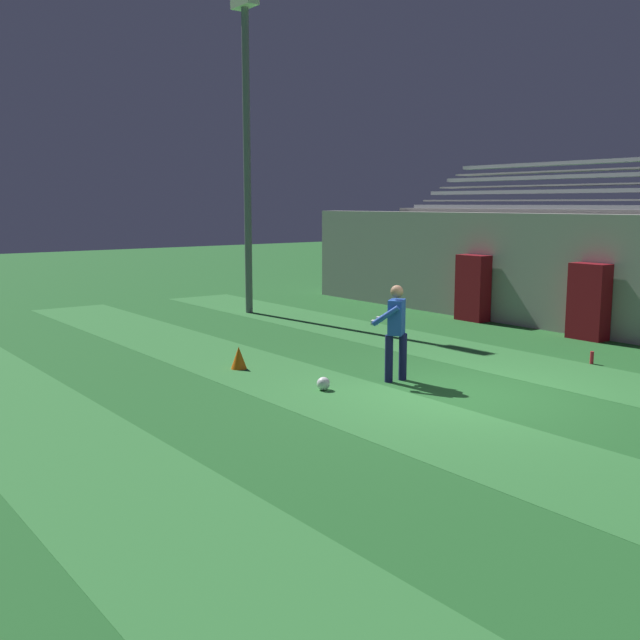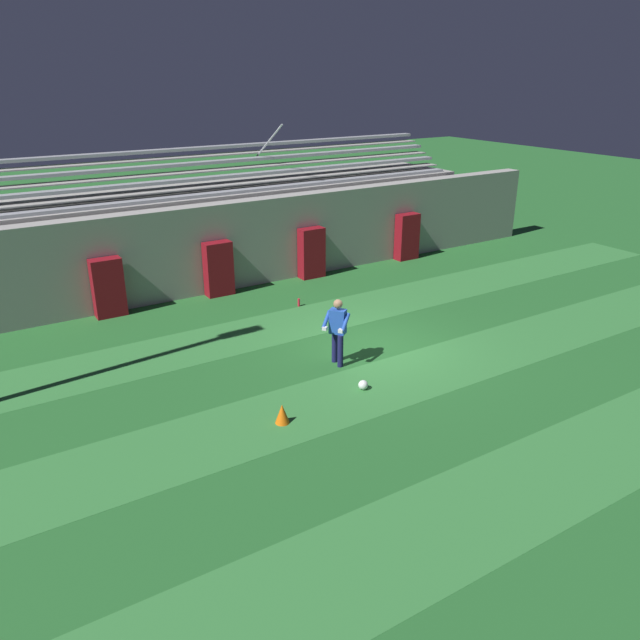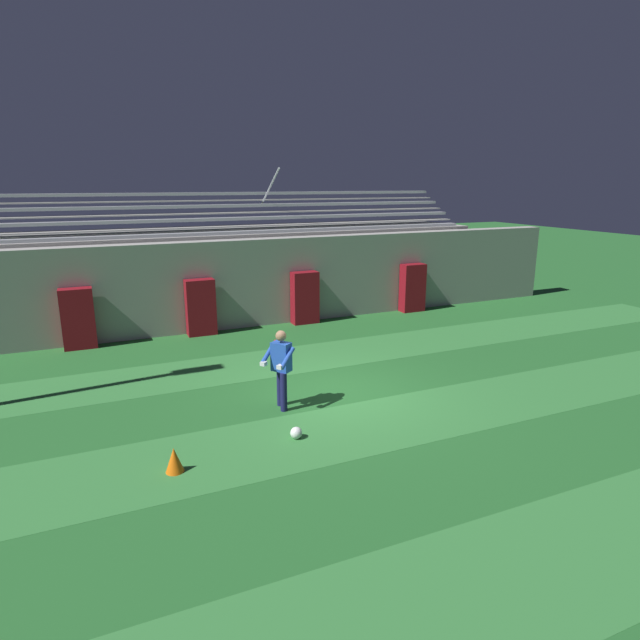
{
  "view_description": "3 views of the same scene",
  "coord_description": "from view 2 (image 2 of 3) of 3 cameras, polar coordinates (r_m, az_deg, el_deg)",
  "views": [
    {
      "loc": [
        7.97,
        -8.89,
        3.05
      ],
      "look_at": [
        -1.99,
        -1.41,
        1.1
      ],
      "focal_mm": 42.0,
      "sensor_mm": 36.0,
      "label": 1
    },
    {
      "loc": [
        -9.01,
        -11.61,
        6.66
      ],
      "look_at": [
        -1.69,
        0.0,
        1.14
      ],
      "focal_mm": 35.0,
      "sensor_mm": 36.0,
      "label": 2
    },
    {
      "loc": [
        -4.81,
        -9.99,
        4.56
      ],
      "look_at": [
        -0.33,
        0.1,
        1.7
      ],
      "focal_mm": 30.0,
      "sensor_mm": 36.0,
      "label": 3
    }
  ],
  "objects": [
    {
      "name": "bleacher_stand",
      "position": [
        22.63,
        -7.95,
        8.5
      ],
      "size": [
        18.0,
        3.35,
        5.03
      ],
      "color": "#999691",
      "rests_on": "ground"
    },
    {
      "name": "goalkeeper",
      "position": [
        14.83,
        1.61,
        -0.74
      ],
      "size": [
        0.72,
        0.74,
        1.67
      ],
      "color": "#19194C",
      "rests_on": "ground"
    },
    {
      "name": "padding_pillar_gate_left",
      "position": [
        19.88,
        -9.27,
        4.64
      ],
      "size": [
        0.87,
        0.44,
        1.72
      ],
      "primitive_type": "cube",
      "color": "maroon",
      "rests_on": "ground"
    },
    {
      "name": "water_bottle",
      "position": [
        18.88,
        -1.95,
        1.61
      ],
      "size": [
        0.07,
        0.07,
        0.24
      ],
      "primitive_type": "cylinder",
      "color": "red",
      "rests_on": "ground"
    },
    {
      "name": "traffic_cone",
      "position": [
        12.74,
        -3.48,
        -8.55
      ],
      "size": [
        0.3,
        0.3,
        0.42
      ],
      "primitive_type": "cone",
      "color": "orange",
      "rests_on": "ground"
    },
    {
      "name": "padding_pillar_far_right",
      "position": [
        23.76,
        7.96,
        7.55
      ],
      "size": [
        0.87,
        0.44,
        1.72
      ],
      "primitive_type": "cube",
      "color": "maroon",
      "rests_on": "ground"
    },
    {
      "name": "turf_stripe_mid",
      "position": [
        14.95,
        9.05,
        -4.84
      ],
      "size": [
        28.0,
        2.15,
        0.01
      ],
      "primitive_type": "cube",
      "color": "#337A38",
      "rests_on": "ground"
    },
    {
      "name": "padding_pillar_far_left",
      "position": [
        18.9,
        -18.81,
        2.82
      ],
      "size": [
        0.87,
        0.44,
        1.72
      ],
      "primitive_type": "cube",
      "color": "maroon",
      "rests_on": "ground"
    },
    {
      "name": "padding_pillar_gate_right",
      "position": [
        21.38,
        -0.78,
        6.15
      ],
      "size": [
        0.87,
        0.44,
        1.72
      ],
      "primitive_type": "cube",
      "color": "maroon",
      "rests_on": "ground"
    },
    {
      "name": "turf_stripe_near",
      "position": [
        12.53,
        22.2,
        -12.05
      ],
      "size": [
        28.0,
        2.15,
        0.01
      ],
      "primitive_type": "cube",
      "color": "#337A38",
      "rests_on": "ground"
    },
    {
      "name": "soccer_ball",
      "position": [
        14.05,
        3.97,
        -5.94
      ],
      "size": [
        0.22,
        0.22,
        0.22
      ],
      "primitive_type": "sphere",
      "color": "white",
      "rests_on": "ground"
    },
    {
      "name": "ground_plane",
      "position": [
        16.13,
        5.09,
        -2.58
      ],
      "size": [
        80.0,
        80.0,
        0.0
      ],
      "primitive_type": "plane",
      "color": "#236028"
    },
    {
      "name": "back_wall",
      "position": [
        20.9,
        -5.63,
        7.21
      ],
      "size": [
        24.0,
        0.6,
        2.8
      ],
      "primitive_type": "cube",
      "color": "#999691",
      "rests_on": "ground"
    },
    {
      "name": "turf_stripe_far",
      "position": [
        18.08,
        0.17,
        0.29
      ],
      "size": [
        28.0,
        2.15,
        0.01
      ],
      "primitive_type": "cube",
      "color": "#337A38",
      "rests_on": "ground"
    }
  ]
}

